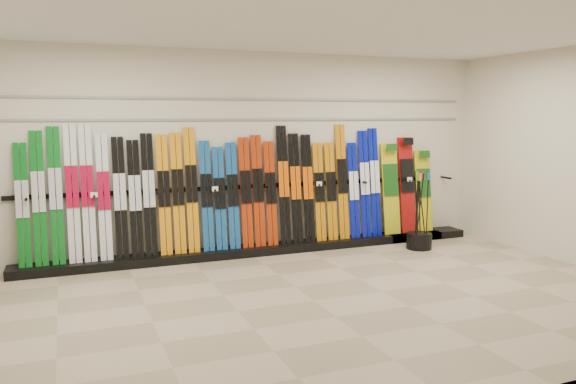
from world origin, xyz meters
name	(u,v)px	position (x,y,z in m)	size (l,w,h in m)	color
floor	(314,301)	(0.00, 0.00, 0.00)	(8.00, 8.00, 0.00)	gray
back_wall	(245,153)	(0.00, 2.50, 1.50)	(8.00, 8.00, 0.00)	beige
ceiling	(315,25)	(0.00, 0.00, 3.00)	(8.00, 8.00, 0.00)	silver
ski_rack_base	(265,249)	(0.22, 2.28, 0.06)	(8.00, 0.40, 0.12)	black
skis	(217,192)	(-0.48, 2.35, 0.96)	(5.37, 0.27, 1.83)	#0A6A1A
snowboards	(406,188)	(2.76, 2.35, 0.86)	(0.93, 0.24, 1.58)	gold
pole_bin	(419,241)	(2.55, 1.65, 0.12)	(0.39, 0.39, 0.25)	black
ski_poles	(420,210)	(2.55, 1.66, 0.61)	(0.30, 0.33, 1.18)	black
slatwall_rail_0	(245,120)	(0.00, 2.48, 2.00)	(7.60, 0.02, 0.03)	gray
slatwall_rail_1	(245,99)	(0.00, 2.48, 2.30)	(7.60, 0.02, 0.03)	gray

